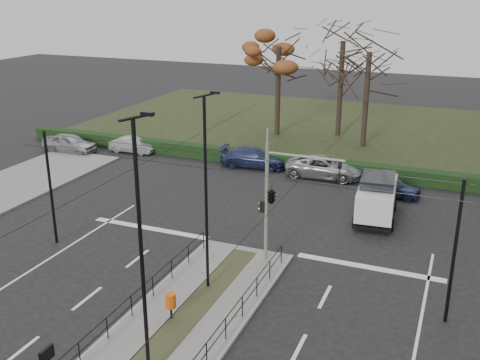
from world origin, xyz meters
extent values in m
plane|color=black|center=(0.00, 0.00, 0.00)|extent=(140.00, 140.00, 0.00)
cube|color=slate|center=(0.00, -2.50, 0.07)|extent=(4.40, 15.00, 0.14)
cube|color=black|center=(-6.00, 32.00, 0.05)|extent=(38.00, 26.00, 0.10)
cube|color=black|center=(-6.00, 18.60, 0.50)|extent=(38.00, 1.00, 1.00)
cylinder|color=black|center=(-2.05, 4.00, 0.59)|extent=(0.04, 0.04, 0.90)
cylinder|color=black|center=(2.05, 4.00, 0.59)|extent=(0.04, 0.04, 0.90)
cylinder|color=black|center=(-2.05, -2.60, 1.04)|extent=(0.04, 13.20, 0.04)
cylinder|color=black|center=(2.05, -2.60, 1.04)|extent=(0.04, 13.20, 0.04)
cylinder|color=black|center=(-9.60, 2.00, 3.00)|extent=(0.14, 0.14, 6.00)
cylinder|color=black|center=(9.60, 2.00, 3.00)|extent=(0.14, 0.14, 6.00)
cylinder|color=black|center=(0.00, 1.00, 5.50)|extent=(20.00, 0.02, 0.02)
cylinder|color=black|center=(0.00, 3.00, 5.50)|extent=(20.00, 0.02, 0.02)
cylinder|color=black|center=(-3.50, -2.00, 5.30)|extent=(0.02, 34.00, 0.02)
cylinder|color=black|center=(3.50, -2.00, 5.30)|extent=(0.02, 34.00, 0.02)
cylinder|color=gray|center=(1.20, 4.17, 3.04)|extent=(0.18, 0.18, 5.81)
cylinder|color=gray|center=(2.98, 4.17, 5.50)|extent=(3.57, 0.11, 0.11)
imported|color=black|center=(4.55, 4.17, 4.94)|extent=(0.18, 0.21, 1.01)
imported|color=black|center=(1.44, 4.17, 3.49)|extent=(0.63, 2.25, 0.89)
cube|color=black|center=(1.00, 4.17, 2.82)|extent=(0.25, 0.18, 0.56)
sphere|color=#FF0C0C|center=(0.88, 4.17, 2.99)|extent=(0.12, 0.12, 0.12)
sphere|color=#0CE533|center=(0.88, 4.17, 2.69)|extent=(0.12, 0.12, 0.12)
cylinder|color=black|center=(-0.52, -2.15, 0.41)|extent=(0.09, 0.09, 0.54)
cylinder|color=#C4460B|center=(-0.52, -2.15, 0.95)|extent=(0.43, 0.43, 0.59)
cube|color=black|center=(-1.50, -7.97, 2.12)|extent=(0.10, 0.57, 0.44)
cube|color=white|center=(-1.56, -7.97, 2.12)|extent=(0.02, 0.50, 0.37)
cylinder|color=black|center=(0.40, -5.38, 4.59)|extent=(0.13, 0.13, 8.90)
cube|color=black|center=(0.90, -5.38, 9.20)|extent=(0.39, 0.16, 0.11)
cylinder|color=black|center=(-0.25, 0.69, 4.37)|extent=(0.13, 0.13, 8.46)
cube|color=black|center=(0.23, 0.69, 8.76)|extent=(0.37, 0.15, 0.11)
imported|color=#999BA0|center=(-19.73, 15.98, 0.76)|extent=(4.52, 1.97, 1.52)
imported|color=#999BA0|center=(-15.06, 17.85, 0.61)|extent=(3.78, 1.49, 1.23)
imported|color=#222C4F|center=(-4.72, 18.00, 0.71)|extent=(5.10, 2.51, 1.43)
imported|color=#999BA0|center=(0.69, 17.63, 0.74)|extent=(5.39, 2.66, 1.47)
cube|color=silver|center=(5.23, 11.61, 1.27)|extent=(2.39, 4.89, 1.53)
cube|color=black|center=(5.23, 11.61, 2.19)|extent=(2.05, 2.75, 0.72)
cube|color=black|center=(5.23, 11.61, 0.30)|extent=(2.43, 4.99, 0.18)
cylinder|color=black|center=(6.35, 10.13, 0.33)|extent=(0.28, 0.68, 0.66)
cylinder|color=black|center=(4.37, 9.96, 0.33)|extent=(0.28, 0.68, 0.66)
cylinder|color=black|center=(6.09, 13.25, 0.33)|extent=(0.28, 0.68, 0.66)
cylinder|color=black|center=(4.10, 13.08, 0.33)|extent=(0.28, 0.68, 0.66)
cylinder|color=black|center=(-6.12, 27.50, 3.93)|extent=(0.44, 0.44, 7.67)
ellipsoid|color=#582B14|center=(-6.12, 27.50, 7.77)|extent=(6.88, 6.88, 4.82)
cylinder|color=black|center=(-1.00, 29.26, 4.18)|extent=(0.44, 0.44, 8.15)
cylinder|color=black|center=(1.73, 26.54, 3.92)|extent=(0.44, 0.44, 7.64)
imported|color=#222C4F|center=(5.50, 15.64, 0.63)|extent=(3.80, 1.70, 1.27)
camera|label=1|loc=(9.33, -18.98, 12.67)|focal=42.00mm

